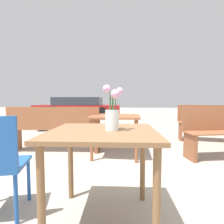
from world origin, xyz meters
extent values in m
plane|color=#A39989|center=(0.00, 0.00, 0.00)|extent=(40.00, 40.00, 0.00)
cube|color=brown|center=(0.00, 0.00, 0.73)|extent=(0.87, 0.81, 0.03)
cylinder|color=brown|center=(-0.34, -0.34, 0.36)|extent=(0.05, 0.05, 0.71)
cylinder|color=brown|center=(0.37, -0.31, 0.36)|extent=(0.05, 0.05, 0.71)
cylinder|color=brown|center=(-0.37, 0.31, 0.36)|extent=(0.05, 0.05, 0.71)
cylinder|color=brown|center=(0.34, 0.34, 0.36)|extent=(0.05, 0.05, 0.71)
cylinder|color=silver|center=(0.07, 0.00, 0.82)|extent=(0.11, 0.11, 0.16)
cylinder|color=silver|center=(0.07, 0.00, 0.79)|extent=(0.09, 0.09, 0.09)
cylinder|color=#337038|center=(0.10, 0.01, 0.89)|extent=(0.01, 0.01, 0.28)
sphere|color=#CC99C6|center=(0.13, 0.01, 1.05)|extent=(0.06, 0.06, 0.06)
cylinder|color=#337038|center=(0.07, 0.02, 0.87)|extent=(0.01, 0.01, 0.24)
sphere|color=#CC99C6|center=(0.07, 0.05, 1.01)|extent=(0.05, 0.05, 0.05)
cylinder|color=#337038|center=(0.05, 0.01, 0.90)|extent=(0.01, 0.01, 0.30)
sphere|color=#CC99C6|center=(0.03, 0.03, 1.07)|extent=(0.05, 0.05, 0.05)
cylinder|color=#337038|center=(0.06, -0.01, 0.90)|extent=(0.01, 0.01, 0.29)
sphere|color=#CC99C6|center=(0.04, -0.03, 1.06)|extent=(0.06, 0.06, 0.06)
cylinder|color=#337038|center=(0.08, -0.02, 0.88)|extent=(0.01, 0.01, 0.25)
sphere|color=#CC99C6|center=(0.10, -0.04, 1.02)|extent=(0.07, 0.07, 0.07)
cube|color=#1E519E|center=(-0.88, 0.02, 0.43)|extent=(0.49, 0.49, 0.03)
cylinder|color=#1E519E|center=(-0.77, 0.23, 0.21)|extent=(0.03, 0.03, 0.41)
cylinder|color=#1E519E|center=(-0.67, -0.10, 0.21)|extent=(0.03, 0.03, 0.41)
cube|color=brown|center=(2.13, 2.92, 0.44)|extent=(1.50, 0.60, 0.02)
cube|color=brown|center=(2.15, 3.08, 0.65)|extent=(1.45, 0.28, 0.40)
cube|color=brown|center=(1.46, 3.03, 0.21)|extent=(0.11, 0.33, 0.43)
cube|color=brown|center=(-1.18, 1.84, 0.44)|extent=(1.71, 0.47, 0.02)
cube|color=brown|center=(-1.17, 1.68, 0.65)|extent=(1.69, 0.14, 0.40)
cube|color=brown|center=(-1.97, 1.79, 0.21)|extent=(0.08, 0.33, 0.43)
cube|color=brown|center=(-0.40, 1.89, 0.21)|extent=(0.08, 0.33, 0.43)
cube|color=brown|center=(1.20, 1.57, 0.21)|extent=(0.12, 0.33, 0.43)
cube|color=brown|center=(-0.03, 1.66, 0.69)|extent=(0.84, 0.75, 0.03)
cylinder|color=brown|center=(-0.39, 1.36, 0.34)|extent=(0.05, 0.05, 0.68)
cylinder|color=brown|center=(0.32, 1.35, 0.34)|extent=(0.05, 0.05, 0.68)
cylinder|color=brown|center=(-0.38, 1.98, 0.34)|extent=(0.05, 0.05, 0.68)
cylinder|color=brown|center=(0.33, 1.97, 0.34)|extent=(0.05, 0.05, 0.68)
cylinder|color=black|center=(-2.43, 3.78, 0.33)|extent=(0.65, 0.21, 0.67)
cylinder|color=black|center=(-1.50, 4.03, 0.33)|extent=(0.65, 0.21, 0.67)
cube|color=maroon|center=(-1.96, 3.90, 0.55)|extent=(0.85, 0.26, 0.03)
cylinder|color=maroon|center=(-2.13, 3.86, 0.65)|extent=(0.02, 0.02, 0.20)
cube|color=black|center=(-2.13, 3.86, 0.75)|extent=(0.17, 0.10, 0.04)
cube|color=maroon|center=(-1.54, 4.02, 0.70)|extent=(0.15, 0.44, 0.02)
cube|color=maroon|center=(-2.52, 7.88, 0.42)|extent=(4.51, 1.77, 0.55)
cube|color=#2D333D|center=(-2.52, 7.88, 0.90)|extent=(2.50, 1.58, 0.41)
cylinder|color=black|center=(-1.16, 8.70, 0.30)|extent=(0.61, 0.20, 0.60)
cylinder|color=black|center=(-1.11, 7.14, 0.30)|extent=(0.61, 0.20, 0.60)
cylinder|color=black|center=(-3.92, 8.61, 0.30)|extent=(0.61, 0.20, 0.60)
cylinder|color=black|center=(-3.87, 7.06, 0.30)|extent=(0.61, 0.20, 0.60)
camera|label=1|loc=(0.20, -1.34, 0.98)|focal=28.00mm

